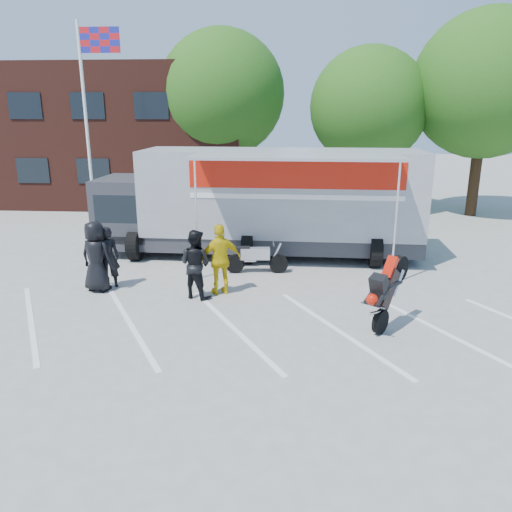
# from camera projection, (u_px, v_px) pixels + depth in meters

# --- Properties ---
(ground) EXTENTS (100.00, 100.00, 0.00)m
(ground) POSITION_uv_depth(u_px,v_px,m) (218.00, 347.00, 10.51)
(ground) COLOR #9D9D98
(ground) RESTS_ON ground
(parking_bay_lines) EXTENTS (18.09, 13.33, 0.01)m
(parking_bay_lines) POSITION_uv_depth(u_px,v_px,m) (224.00, 327.00, 11.47)
(parking_bay_lines) COLOR white
(parking_bay_lines) RESTS_ON ground
(office_building) EXTENTS (18.00, 8.00, 7.00)m
(office_building) POSITION_uv_depth(u_px,v_px,m) (84.00, 135.00, 27.44)
(office_building) COLOR #4C2118
(office_building) RESTS_ON ground
(flagpole) EXTENTS (1.61, 0.12, 8.00)m
(flagpole) POSITION_uv_depth(u_px,v_px,m) (91.00, 103.00, 19.09)
(flagpole) COLOR white
(flagpole) RESTS_ON ground
(tree_left) EXTENTS (6.12, 6.12, 8.64)m
(tree_left) POSITION_uv_depth(u_px,v_px,m) (222.00, 94.00, 24.41)
(tree_left) COLOR #382314
(tree_left) RESTS_ON ground
(tree_mid) EXTENTS (5.44, 5.44, 7.68)m
(tree_mid) POSITION_uv_depth(u_px,v_px,m) (369.00, 107.00, 23.15)
(tree_mid) COLOR #382314
(tree_mid) RESTS_ON ground
(tree_right) EXTENTS (6.46, 6.46, 9.12)m
(tree_right) POSITION_uv_depth(u_px,v_px,m) (486.00, 85.00, 22.07)
(tree_right) COLOR #382314
(tree_right) RESTS_ON ground
(transporter_truck) EXTENTS (11.32, 5.69, 3.56)m
(transporter_truck) POSITION_uv_depth(u_px,v_px,m) (266.00, 254.00, 17.27)
(transporter_truck) COLOR #9A9CA2
(transporter_truck) RESTS_ON ground
(parked_motorcycle) EXTENTS (2.00, 0.81, 1.02)m
(parked_motorcycle) POSITION_uv_depth(u_px,v_px,m) (257.00, 273.00, 15.31)
(parked_motorcycle) COLOR #B5B4B9
(parked_motorcycle) RESTS_ON ground
(stunt_bike_rider) EXTENTS (1.54, 1.70, 1.85)m
(stunt_bike_rider) POSITION_uv_depth(u_px,v_px,m) (392.00, 325.00, 11.59)
(stunt_bike_rider) COLOR black
(stunt_bike_rider) RESTS_ON ground
(spectator_leather_a) EXTENTS (1.10, 0.88, 1.96)m
(spectator_leather_a) POSITION_uv_depth(u_px,v_px,m) (96.00, 256.00, 13.54)
(spectator_leather_a) COLOR black
(spectator_leather_a) RESTS_ON ground
(spectator_leather_b) EXTENTS (0.75, 0.62, 1.75)m
(spectator_leather_b) POSITION_uv_depth(u_px,v_px,m) (108.00, 257.00, 13.84)
(spectator_leather_b) COLOR black
(spectator_leather_b) RESTS_ON ground
(spectator_leather_c) EXTENTS (1.10, 1.00, 1.84)m
(spectator_leather_c) POSITION_uv_depth(u_px,v_px,m) (195.00, 264.00, 13.07)
(spectator_leather_c) COLOR black
(spectator_leather_c) RESTS_ON ground
(spectator_hivis) EXTENTS (1.22, 0.89, 1.93)m
(spectator_hivis) POSITION_uv_depth(u_px,v_px,m) (221.00, 260.00, 13.31)
(spectator_hivis) COLOR #DEBD0B
(spectator_hivis) RESTS_ON ground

